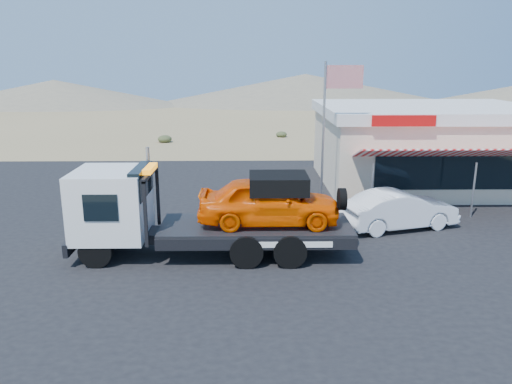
% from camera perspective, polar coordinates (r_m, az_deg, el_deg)
% --- Properties ---
extents(ground, '(120.00, 120.00, 0.00)m').
position_cam_1_polar(ground, '(16.68, -6.64, -6.53)').
color(ground, '#8D7950').
rests_on(ground, ground).
extents(asphalt_lot, '(32.00, 24.00, 0.02)m').
position_cam_1_polar(asphalt_lot, '(19.42, 0.11, -3.29)').
color(asphalt_lot, black).
rests_on(asphalt_lot, ground).
extents(tow_truck, '(8.61, 2.55, 2.88)m').
position_cam_1_polar(tow_truck, '(15.75, -5.83, -1.84)').
color(tow_truck, black).
rests_on(tow_truck, asphalt_lot).
extents(white_sedan, '(4.52, 2.61, 1.41)m').
position_cam_1_polar(white_sedan, '(19.10, 16.05, -1.95)').
color(white_sedan, silver).
rests_on(white_sedan, asphalt_lot).
extents(jerky_store, '(10.40, 9.97, 3.90)m').
position_cam_1_polar(jerky_store, '(26.29, 18.80, 5.15)').
color(jerky_store, beige).
rests_on(jerky_store, asphalt_lot).
extents(flagpole, '(1.55, 0.10, 6.00)m').
position_cam_1_polar(flagpole, '(20.35, 8.41, 8.22)').
color(flagpole, '#99999E').
rests_on(flagpole, asphalt_lot).
extents(distant_hills, '(126.00, 48.00, 4.20)m').
position_cam_1_polar(distant_hills, '(71.64, -10.30, 11.23)').
color(distant_hills, '#726B59').
rests_on(distant_hills, ground).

